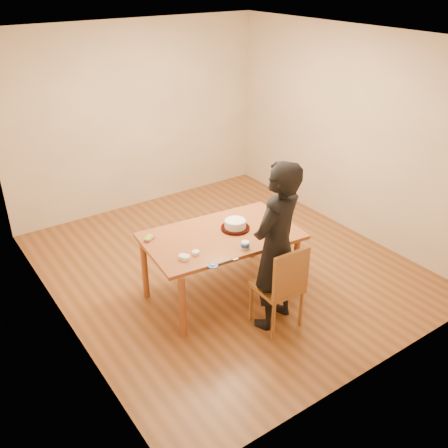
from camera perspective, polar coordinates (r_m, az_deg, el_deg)
room_shell at (r=5.92m, az=-1.75°, el=7.89°), size 4.00×4.50×2.70m
dining_table at (r=5.40m, az=-0.30°, el=-1.39°), size 1.75×1.14×0.04m
dining_chair at (r=5.11m, az=6.07°, el=-7.15°), size 0.44×0.44×0.04m
cake_plate at (r=5.50m, az=1.29°, el=-0.47°), size 0.32×0.32×0.02m
cake at (r=5.47m, az=1.30°, el=-0.01°), size 0.24×0.24×0.08m
frosting_dome at (r=5.45m, az=1.30°, el=0.46°), size 0.23×0.23×0.03m
frosting_tub at (r=5.13m, az=2.44°, el=-2.40°), size 0.08×0.08×0.08m
frosting_lid at (r=4.85m, az=-1.30°, el=-4.78°), size 0.10×0.10×0.01m
frosting_dollop at (r=4.84m, az=-1.30°, el=-4.64°), size 0.04×0.04×0.02m
ramekin_green at (r=4.96m, az=-4.40°, el=-3.87°), size 0.09×0.09×0.04m
ramekin_yellow at (r=5.04m, az=-3.24°, el=-3.30°), size 0.08×0.08×0.04m
ramekin_multi at (r=4.97m, az=-4.73°, el=-3.77°), size 0.08×0.08×0.04m
candy_box_pink at (r=5.34m, az=-8.51°, el=-1.72°), size 0.14×0.11×0.02m
candy_box_green at (r=5.34m, az=-8.59°, el=-1.54°), size 0.13×0.13×0.02m
spatula at (r=4.90m, az=0.12°, el=-4.37°), size 0.18×0.03×0.01m
person at (r=4.90m, az=5.99°, el=-2.64°), size 0.75×0.61×1.79m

